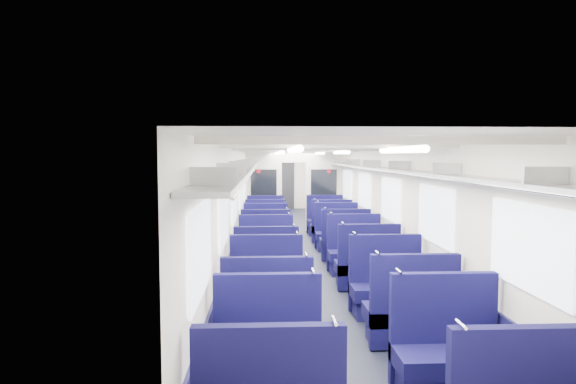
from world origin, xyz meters
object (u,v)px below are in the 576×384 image
Objects in this scene: seat_2 at (268,358)px; seat_17 at (331,229)px; seat_4 at (267,320)px; seat_7 at (387,290)px; end_door at (285,185)px; seat_9 at (367,268)px; seat_12 at (266,245)px; seat_15 at (337,235)px; seat_14 at (266,236)px; bulkhead at (294,189)px; seat_13 at (345,244)px; seat_8 at (266,272)px; seat_6 at (267,290)px; seat_16 at (266,228)px; seat_18 at (265,223)px; seat_3 at (448,357)px; seat_10 at (266,256)px; seat_5 at (410,316)px; seat_11 at (355,255)px; seat_19 at (325,222)px.

seat_2 is 8.17m from seat_17.
seat_7 is at bearing 35.56° from seat_4.
end_door is 12.55m from seat_9.
seat_12 and seat_15 have the same top height.
seat_14 is 2.01m from seat_17.
bulkhead reaches higher than seat_9.
seat_13 is 1.00× the size of seat_14.
seat_8 is (0.00, 2.32, 0.00)m from seat_4.
seat_4 is (-0.83, -8.95, -0.88)m from bulkhead.
seat_4 is at bearing -90.00° from seat_6.
seat_2 is at bearing -90.00° from seat_4.
seat_8 is (-0.83, -6.63, -0.88)m from bulkhead.
seat_16 is at bearing 90.00° from seat_4.
seat_2 is 1.00× the size of seat_8.
seat_8 and seat_18 have the same top height.
seat_3 is 7.11m from seat_14.
seat_9 is 2.80m from seat_12.
end_door is 1.76× the size of seat_7.
seat_3 is 2.87m from seat_6.
seat_10 is at bearing 147.05° from seat_9.
seat_18 is at bearing 127.65° from seat_15.
seat_7 is (0.00, 2.28, 0.00)m from seat_3.
seat_4 and seat_10 have the same top height.
seat_12 is 1.00× the size of seat_14.
seat_15 and seat_17 have the same top height.
seat_5 and seat_16 have the same top height.
seat_5 is at bearing -73.89° from seat_14.
seat_7 and seat_8 have the same top height.
seat_9 and seat_14 have the same top height.
seat_2 and seat_4 have the same top height.
seat_7 is 6.12m from seat_16.
seat_2 is 1.00× the size of seat_13.
seat_11 and seat_12 have the same top height.
seat_9 is at bearing -90.00° from seat_11.
seat_8 and seat_12 have the same top height.
seat_6 and seat_11 have the same top height.
seat_2 is 1.00× the size of seat_16.
seat_2 is at bearing -90.00° from seat_16.
seat_5 is (0.00, 1.17, 0.00)m from seat_3.
seat_5 is (0.83, -14.96, -0.65)m from end_door.
seat_16 is (-0.83, -7.96, -0.65)m from end_door.
seat_6 is 3.53m from seat_12.
seat_9 and seat_19 have the same top height.
seat_14 is 1.25m from seat_16.
seat_13 is at bearing -63.24° from seat_18.
seat_3 is (1.66, -0.05, 0.00)m from seat_2.
seat_18 is at bearing 146.12° from seat_17.
seat_11 is at bearing 65.46° from seat_4.
seat_5 is (1.66, 0.08, 0.00)m from seat_4.
seat_18 is at bearing 90.00° from seat_2.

